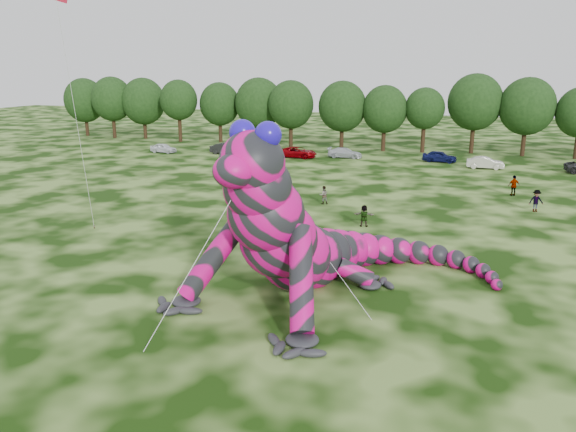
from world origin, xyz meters
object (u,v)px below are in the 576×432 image
(spectator_3, at_px, (514,186))
(car_1, at_px, (227,149))
(flying_kite, at_px, (58,13))
(spectator_2, at_px, (536,201))
(car_0, at_px, (163,148))
(car_2, at_px, (298,152))
(spectator_4, at_px, (235,167))
(spectator_1, at_px, (324,195))
(car_3, at_px, (345,153))
(tree_7, at_px, (342,115))
(tree_11, at_px, (526,117))
(tree_6, at_px, (291,114))
(tree_2, at_px, (144,108))
(tree_3, at_px, (179,111))
(tree_1, at_px, (113,107))
(spectator_5, at_px, (364,216))
(inflatable_gecko, at_px, (309,202))
(tree_0, at_px, (85,107))
(spectator_0, at_px, (274,202))
(tree_9, at_px, (424,120))
(car_5, at_px, (485,163))
(tree_5, at_px, (259,111))
(car_4, at_px, (440,156))
(tree_4, at_px, (220,112))
(tree_8, at_px, (384,118))
(tree_10, at_px, (474,114))

(spectator_3, bearing_deg, car_1, -48.90)
(car_1, bearing_deg, flying_kite, -163.37)
(spectator_2, bearing_deg, flying_kite, -164.64)
(car_0, distance_m, car_2, 18.64)
(spectator_4, xyz_separation_m, spectator_1, (12.52, -10.01, -0.09))
(car_2, height_order, spectator_4, spectator_4)
(car_3, bearing_deg, tree_7, 16.48)
(tree_7, distance_m, spectator_3, 32.41)
(tree_11, relative_size, spectator_1, 6.47)
(spectator_3, bearing_deg, tree_6, -65.74)
(tree_2, bearing_deg, flying_kite, -62.00)
(flying_kite, xyz_separation_m, tree_3, (-19.79, 49.25, -9.58))
(tree_1, relative_size, tree_2, 1.02)
(spectator_5, relative_size, spectator_4, 0.93)
(flying_kite, relative_size, tree_2, 1.70)
(inflatable_gecko, relative_size, spectator_5, 11.30)
(tree_0, height_order, car_0, tree_0)
(flying_kite, bearing_deg, spectator_0, 55.31)
(spectator_5, relative_size, spectator_3, 0.87)
(car_3, bearing_deg, tree_9, -48.48)
(flying_kite, height_order, tree_7, flying_kite)
(flying_kite, height_order, spectator_4, flying_kite)
(tree_1, relative_size, spectator_1, 6.30)
(inflatable_gecko, xyz_separation_m, car_2, (-13.43, 41.26, -3.87))
(car_5, height_order, spectator_2, spectator_2)
(tree_6, relative_size, spectator_4, 5.49)
(car_0, bearing_deg, car_5, -81.72)
(car_1, bearing_deg, tree_5, 3.51)
(car_5, relative_size, spectator_2, 2.29)
(tree_7, distance_m, spectator_2, 37.59)
(car_0, bearing_deg, car_3, -74.65)
(tree_7, xyz_separation_m, spectator_3, (21.42, -24.02, -3.81))
(car_3, xyz_separation_m, spectator_3, (19.27, -16.66, 0.29))
(inflatable_gecko, relative_size, tree_1, 1.86)
(spectator_2, bearing_deg, tree_11, 69.36)
(inflatable_gecko, distance_m, car_4, 43.72)
(tree_4, bearing_deg, car_0, -101.91)
(tree_9, bearing_deg, tree_11, 3.82)
(tree_11, bearing_deg, spectator_5, -108.69)
(tree_8, xyz_separation_m, car_4, (8.02, -7.25, -3.77))
(car_1, xyz_separation_m, spectator_4, (6.85, -13.06, 0.13))
(tree_7, bearing_deg, spectator_1, -79.70)
(tree_7, height_order, tree_11, tree_11)
(tree_2, distance_m, car_5, 53.63)
(car_0, bearing_deg, spectator_3, -99.44)
(inflatable_gecko, height_order, tree_6, tree_6)
(flying_kite, height_order, tree_11, flying_kite)
(tree_1, height_order, car_4, tree_1)
(tree_2, bearing_deg, spectator_1, -41.55)
(tree_10, relative_size, car_2, 2.12)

